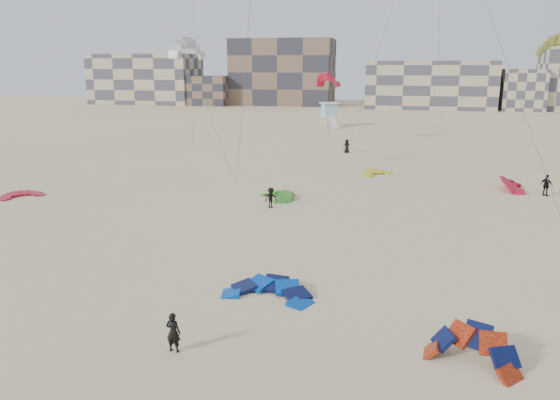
# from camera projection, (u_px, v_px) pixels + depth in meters

# --- Properties ---
(ground) EXTENTS (320.00, 320.00, 0.00)m
(ground) POSITION_uv_depth(u_px,v_px,m) (264.00, 346.00, 21.96)
(ground) COLOR beige
(ground) RESTS_ON ground
(kite_ground_blue) EXTENTS (4.61, 4.81, 1.96)m
(kite_ground_blue) POSITION_uv_depth(u_px,v_px,m) (268.00, 295.00, 26.77)
(kite_ground_blue) COLOR #0147CB
(kite_ground_blue) RESTS_ON ground
(kite_ground_orange) EXTENTS (4.53, 4.55, 3.48)m
(kite_ground_orange) POSITION_uv_depth(u_px,v_px,m) (471.00, 364.00, 20.67)
(kite_ground_orange) COLOR red
(kite_ground_orange) RESTS_ON ground
(kite_ground_red) EXTENTS (4.87, 4.84, 1.00)m
(kite_ground_red) POSITION_uv_depth(u_px,v_px,m) (21.00, 197.00, 46.80)
(kite_ground_red) COLOR red
(kite_ground_red) RESTS_ON ground
(kite_ground_green) EXTENTS (5.32, 5.28, 1.79)m
(kite_ground_green) POSITION_uv_depth(u_px,v_px,m) (277.00, 198.00, 46.30)
(kite_ground_green) COLOR #2C8123
(kite_ground_green) RESTS_ON ground
(kite_ground_red_far) EXTENTS (4.20, 4.05, 3.61)m
(kite_ground_red_far) POSITION_uv_depth(u_px,v_px,m) (513.00, 190.00, 49.31)
(kite_ground_red_far) COLOR red
(kite_ground_red_far) RESTS_ON ground
(kite_ground_yellow) EXTENTS (4.80, 4.84, 1.59)m
(kite_ground_yellow) POSITION_uv_depth(u_px,v_px,m) (377.00, 175.00, 56.14)
(kite_ground_yellow) COLOR yellow
(kite_ground_yellow) RESTS_ON ground
(kitesurfer_main) EXTENTS (0.62, 0.42, 1.65)m
(kitesurfer_main) POSITION_uv_depth(u_px,v_px,m) (173.00, 332.00, 21.36)
(kitesurfer_main) COLOR black
(kitesurfer_main) RESTS_ON ground
(kitesurfer_c) EXTENTS (1.18, 1.15, 1.62)m
(kitesurfer_c) POSITION_uv_depth(u_px,v_px,m) (271.00, 198.00, 43.03)
(kitesurfer_c) COLOR black
(kitesurfer_c) RESTS_ON ground
(kitesurfer_d) EXTENTS (1.14, 1.06, 1.88)m
(kitesurfer_d) POSITION_uv_depth(u_px,v_px,m) (546.00, 185.00, 46.87)
(kitesurfer_d) COLOR black
(kitesurfer_d) RESTS_ON ground
(kitesurfer_e) EXTENTS (0.93, 0.68, 1.74)m
(kitesurfer_e) POSITION_uv_depth(u_px,v_px,m) (347.00, 146.00, 69.99)
(kitesurfer_e) COLOR black
(kitesurfer_e) RESTS_ON ground
(kite_fly_grey) EXTENTS (6.81, 4.99, 12.61)m
(kite_fly_grey) POSITION_uv_depth(u_px,v_px,m) (187.00, 51.00, 50.89)
(kite_fly_grey) COLOR white
(kite_fly_grey) RESTS_ON ground
(kite_fly_olive) EXTENTS (8.27, 4.86, 12.80)m
(kite_fly_olive) POSITION_uv_depth(u_px,v_px,m) (558.00, 48.00, 45.96)
(kite_fly_olive) COLOR olive
(kite_fly_olive) RESTS_ON ground
(kite_fly_red) EXTENTS (5.31, 5.36, 9.46)m
(kite_fly_red) POSITION_uv_depth(u_px,v_px,m) (328.00, 81.00, 75.28)
(kite_fly_red) COLOR red
(kite_fly_red) RESTS_ON ground
(lifeguard_tower_far) EXTENTS (4.11, 6.53, 4.37)m
(lifeguard_tower_far) POSITION_uv_depth(u_px,v_px,m) (329.00, 115.00, 99.36)
(lifeguard_tower_far) COLOR white
(lifeguard_tower_far) RESTS_ON ground
(condo_west_a) EXTENTS (30.00, 15.00, 14.00)m
(condo_west_a) POSITION_uv_depth(u_px,v_px,m) (146.00, 79.00, 158.63)
(condo_west_a) COLOR #BEB08C
(condo_west_a) RESTS_ON ground
(condo_west_b) EXTENTS (28.00, 14.00, 18.00)m
(condo_west_b) POSITION_uv_depth(u_px,v_px,m) (283.00, 72.00, 153.06)
(condo_west_b) COLOR brown
(condo_west_b) RESTS_ON ground
(condo_mid) EXTENTS (32.00, 16.00, 12.00)m
(condo_mid) POSITION_uv_depth(u_px,v_px,m) (430.00, 85.00, 141.13)
(condo_mid) COLOR #BEB08C
(condo_mid) RESTS_ON ground
(condo_fill_left) EXTENTS (12.00, 10.00, 8.00)m
(condo_fill_left) POSITION_uv_depth(u_px,v_px,m) (209.00, 91.00, 153.03)
(condo_fill_left) COLOR brown
(condo_fill_left) RESTS_ON ground
(condo_fill_right) EXTENTS (10.00, 10.00, 10.00)m
(condo_fill_right) POSITION_uv_depth(u_px,v_px,m) (522.00, 90.00, 134.60)
(condo_fill_right) COLOR #BEB08C
(condo_fill_right) RESTS_ON ground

